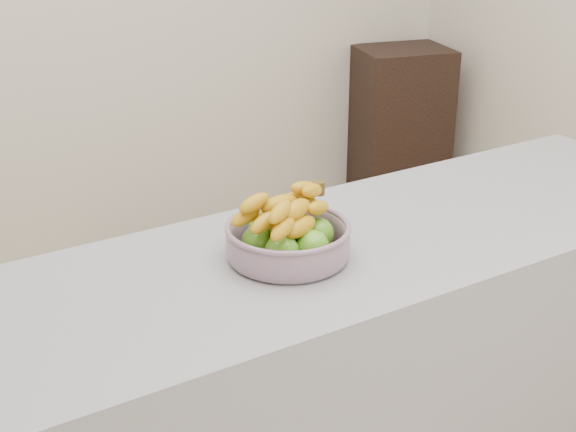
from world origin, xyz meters
The scene contains 3 objects.
counter centered at (0.00, -0.07, 0.45)m, with size 2.00×0.60×0.90m, color gray.
cabinet centered at (1.65, 1.78, 0.41)m, with size 0.46×0.37×0.83m, color black.
fruit_bowl centered at (-0.20, -0.07, 0.95)m, with size 0.27×0.27×0.15m.
Camera 1 is at (-1.02, -1.40, 1.68)m, focal length 50.00 mm.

